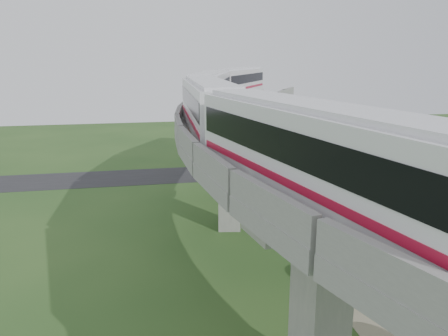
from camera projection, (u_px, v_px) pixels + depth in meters
The scene contains 14 objects.
ground at pixel (246, 283), 30.87m from camera, with size 160.00×160.00×0.00m, color #25461C.
dirt_lot at pixel (441, 278), 31.54m from camera, with size 18.00×26.00×0.04m, color gray.
asphalt_road at pixel (194, 174), 59.40m from camera, with size 60.00×8.00×0.03m, color #232326.
viaduct at pixel (303, 157), 29.32m from camera, with size 19.58×73.98×11.40m.
metro_train at pixel (234, 97), 36.58m from camera, with size 15.53×60.59×3.64m.
fence at pixel (373, 262), 32.48m from camera, with size 3.87×38.73×1.50m.
tree_0 at pixel (288, 168), 52.57m from camera, with size 2.89×2.89×3.73m.
tree_1 at pixel (292, 183), 46.87m from camera, with size 2.05×2.05×3.26m.
tree_2 at pixel (306, 205), 39.59m from camera, with size 2.66×2.66×3.61m.
tree_3 at pixel (331, 248), 32.65m from camera, with size 2.24×2.24×2.62m.
tree_4 at pixel (359, 267), 28.74m from camera, with size 2.75×2.75×3.32m.
tree_5 at pixel (434, 333), 22.39m from camera, with size 2.03×2.03×2.72m.
car_white at pixel (413, 286), 29.35m from camera, with size 1.27×3.16×1.08m, color silver.
car_red at pixel (429, 247), 35.36m from camera, with size 1.14×3.27×1.08m, color #A60F19.
Camera 1 is at (-6.81, -27.06, 15.62)m, focal length 35.00 mm.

